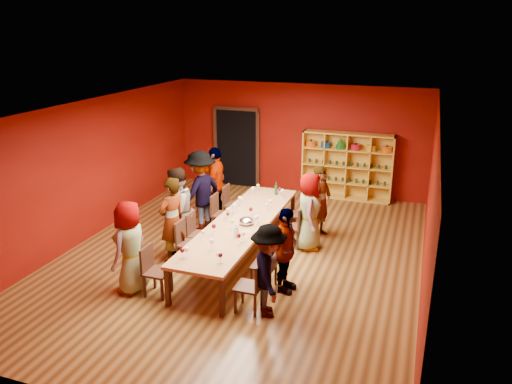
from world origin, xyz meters
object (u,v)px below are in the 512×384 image
chair_person_left_2 (196,232)px  person_right_1 (285,251)px  person_right_4 (321,201)px  chair_person_left_3 (219,212)px  person_left_3 (201,191)px  person_right_3 (309,212)px  chair_person_right_3 (296,224)px  chair_person_right_4 (304,212)px  person_right_0 (269,271)px  wine_bottle (276,190)px  spittoon_bowl (246,221)px  person_left_2 (177,211)px  person_left_1 (172,220)px  chair_person_left_0 (153,268)px  chair_person_right_1 (268,263)px  person_left_0 (130,247)px  chair_person_left_1 (186,240)px  chair_person_right_0 (253,284)px  chair_person_left_4 (231,202)px  shelving_unit (347,163)px  tasting_table (241,224)px  person_left_4 (216,184)px

chair_person_left_2 → person_right_1: bearing=-21.8°
person_right_4 → chair_person_left_3: bearing=120.0°
person_left_3 → person_right_3: person_left_3 is taller
chair_person_right_3 → person_right_3: bearing=-0.0°
chair_person_left_2 → chair_person_right_4: size_ratio=1.00×
person_right_0 → person_right_3: (0.02, 2.68, 0.04)m
chair_person_right_4 → wine_bottle: (-0.74, 0.26, 0.37)m
spittoon_bowl → person_left_2: bearing=-175.4°
person_left_1 → person_right_1: 2.43m
chair_person_left_0 → person_right_0: 2.10m
chair_person_left_2 → person_right_4: (2.19, 1.78, 0.31)m
person_right_1 → chair_person_right_1: bearing=96.4°
person_left_0 → chair_person_left_1: (0.43, 1.24, -0.34)m
chair_person_right_4 → chair_person_right_3: bearing=-90.0°
chair_person_right_0 → chair_person_left_4: bearing=117.2°
person_left_0 → chair_person_right_3: size_ratio=1.87×
chair_person_left_1 → shelving_unit: bearing=65.1°
wine_bottle → chair_person_left_1: bearing=-113.4°
person_right_0 → person_right_1: size_ratio=1.00×
chair_person_right_4 → person_right_4: (0.37, 0.00, 0.31)m
tasting_table → chair_person_left_3: bearing=132.5°
shelving_unit → chair_person_right_4: size_ratio=2.70×
chair_person_left_0 → shelving_unit: bearing=69.7°
person_left_3 → chair_person_right_3: size_ratio=2.09×
chair_person_left_2 → person_left_3: (-0.44, 1.20, 0.43)m
tasting_table → chair_person_right_0: size_ratio=5.06×
person_right_0 → person_right_3: person_right_3 is taller
person_left_1 → tasting_table: bearing=137.2°
person_right_3 → tasting_table: bearing=111.7°
chair_person_right_0 → spittoon_bowl: 1.95m
chair_person_right_3 → person_right_3: person_right_3 is taller
tasting_table → person_right_3: bearing=34.7°
person_left_3 → spittoon_bowl: 1.85m
person_right_1 → person_right_3: 1.88m
chair_person_right_0 → person_right_3: 2.71m
chair_person_left_2 → spittoon_bowl: size_ratio=3.03×
shelving_unit → chair_person_right_4: (-0.49, -2.75, -0.49)m
person_left_2 → spittoon_bowl: bearing=97.9°
chair_person_left_3 → person_right_1: size_ratio=0.57×
person_right_1 → chair_person_left_3: bearing=52.4°
chair_person_right_3 → chair_person_right_1: bearing=-90.0°
person_left_0 → spittoon_bowl: 2.34m
chair_person_right_3 → person_right_0: bearing=-84.5°
tasting_table → chair_person_left_3: chair_person_left_3 is taller
person_left_4 → chair_person_right_3: 2.38m
chair_person_left_1 → person_right_4: 3.14m
person_left_3 → chair_person_right_4: 2.37m
shelving_unit → person_right_4: size_ratio=1.50×
tasting_table → wine_bottle: size_ratio=15.06×
person_right_1 → person_right_3: (-0.02, 1.88, 0.04)m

